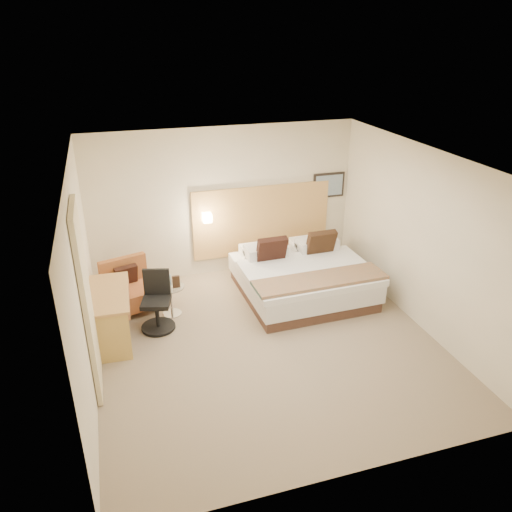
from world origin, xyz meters
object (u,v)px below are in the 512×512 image
object	(u,v)px
lounge_chair	(130,290)
side_table	(171,299)
desk	(111,302)
bed	(302,277)
desk_chair	(157,306)

from	to	relation	value
lounge_chair	side_table	size ratio (longest dim) A/B	1.88
desk	bed	bearing A→B (deg)	8.32
bed	desk	size ratio (longest dim) A/B	1.69
desk_chair	side_table	bearing A→B (deg)	52.26
bed	side_table	world-z (taller)	bed
desk	side_table	bearing A→B (deg)	26.37
side_table	desk	bearing A→B (deg)	-153.63
side_table	desk	xyz separation A→B (m)	(-0.90, -0.45, 0.34)
side_table	desk_chair	size ratio (longest dim) A/B	0.54
side_table	desk	distance (m)	1.06
side_table	desk_chair	distance (m)	0.42
bed	lounge_chair	bearing A→B (deg)	172.18
desk	desk_chair	bearing A→B (deg)	10.57
bed	desk	bearing A→B (deg)	-171.68
side_table	desk_chair	bearing A→B (deg)	-127.74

